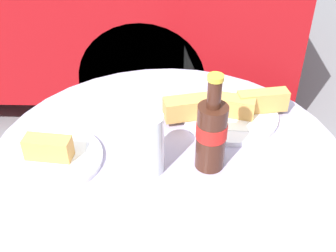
% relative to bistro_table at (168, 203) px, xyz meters
% --- Properties ---
extents(bistro_table, '(0.81, 0.81, 0.76)m').
position_rel_bistro_table_xyz_m(bistro_table, '(0.00, 0.00, 0.00)').
color(bistro_table, '#333333').
rests_on(bistro_table, ground_plane).
extents(cola_bottle_left, '(0.06, 0.06, 0.22)m').
position_rel_bistro_table_xyz_m(cola_bottle_left, '(0.09, -0.03, 0.24)').
color(cola_bottle_left, '#3D1E14').
rests_on(cola_bottle_left, bistro_table).
extents(drinking_glass, '(0.07, 0.07, 0.14)m').
position_rel_bistro_table_xyz_m(drinking_glass, '(-0.04, -0.05, 0.22)').
color(drinking_glass, black).
rests_on(drinking_glass, bistro_table).
extents(lunch_plate_near, '(0.23, 0.23, 0.06)m').
position_rel_bistro_table_xyz_m(lunch_plate_near, '(-0.25, -0.03, 0.17)').
color(lunch_plate_near, white).
rests_on(lunch_plate_near, bistro_table).
extents(lunch_plate_far, '(0.31, 0.24, 0.07)m').
position_rel_bistro_table_xyz_m(lunch_plate_far, '(0.14, 0.15, 0.18)').
color(lunch_plate_far, white).
rests_on(lunch_plate_far, bistro_table).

